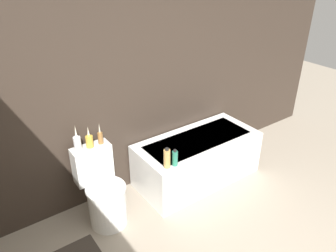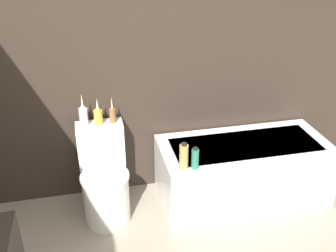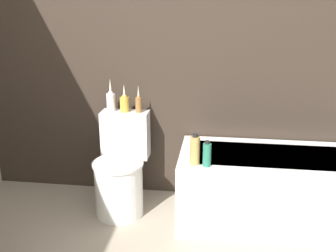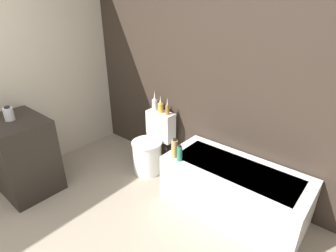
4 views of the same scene
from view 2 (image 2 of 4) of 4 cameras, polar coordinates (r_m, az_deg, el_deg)
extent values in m
cube|color=#332821|center=(3.16, -4.96, 11.28)|extent=(6.40, 0.06, 2.60)
cube|color=white|center=(3.48, 10.76, -6.41)|extent=(1.43, 0.66, 0.53)
cube|color=#B7BCC6|center=(3.34, 11.14, -2.72)|extent=(1.23, 0.46, 0.01)
cylinder|color=white|center=(3.23, -8.90, -10.42)|extent=(0.37, 0.37, 0.41)
cylinder|color=white|center=(3.11, -9.19, -7.28)|extent=(0.38, 0.38, 0.02)
cube|color=white|center=(3.26, -9.73, -2.63)|extent=(0.38, 0.17, 0.38)
cylinder|color=silver|center=(3.16, -12.15, 1.36)|extent=(0.07, 0.07, 0.14)
sphere|color=silver|center=(3.13, -12.27, 2.49)|extent=(0.05, 0.05, 0.05)
cone|color=beige|center=(3.10, -12.38, 3.52)|extent=(0.02, 0.02, 0.12)
cylinder|color=gold|center=(3.15, -10.08, 1.28)|extent=(0.07, 0.07, 0.12)
sphere|color=gold|center=(3.12, -10.17, 2.23)|extent=(0.05, 0.05, 0.05)
cone|color=beige|center=(3.10, -10.25, 3.10)|extent=(0.02, 0.02, 0.10)
cylinder|color=olive|center=(3.15, -8.05, 1.49)|extent=(0.05, 0.05, 0.12)
sphere|color=olive|center=(3.13, -8.12, 2.44)|extent=(0.03, 0.03, 0.03)
cone|color=beige|center=(3.11, -8.18, 3.30)|extent=(0.02, 0.02, 0.10)
cylinder|color=tan|center=(2.92, 2.31, -4.50)|extent=(0.07, 0.07, 0.20)
cylinder|color=black|center=(2.87, 2.35, -2.66)|extent=(0.04, 0.04, 0.02)
cylinder|color=#267259|center=(2.94, 3.95, -4.80)|extent=(0.06, 0.06, 0.16)
cylinder|color=black|center=(2.89, 4.01, -3.30)|extent=(0.03, 0.03, 0.02)
camera|label=1|loc=(0.93, -94.41, 15.14)|focal=35.00mm
camera|label=3|loc=(0.98, 65.75, -26.43)|focal=42.00mm
camera|label=4|loc=(2.21, 63.95, 8.01)|focal=28.00mm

